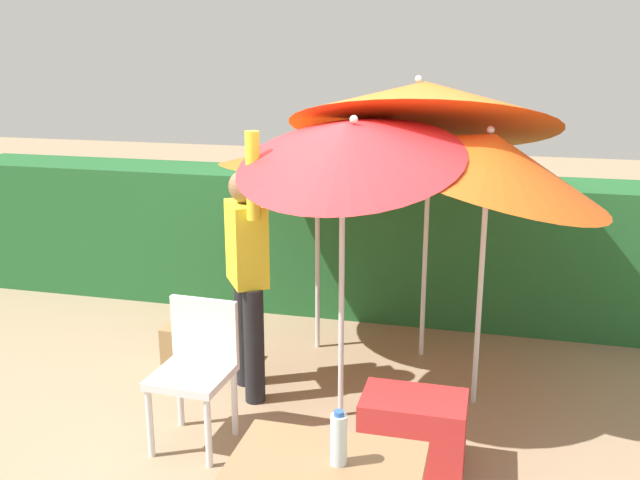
# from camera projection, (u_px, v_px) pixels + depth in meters

# --- Properties ---
(ground_plane) EXTENTS (24.00, 24.00, 0.00)m
(ground_plane) POSITION_uv_depth(u_px,v_px,m) (309.00, 405.00, 4.90)
(ground_plane) COLOR #9E8466
(hedge_row) EXTENTS (8.00, 0.70, 1.26)m
(hedge_row) POSITION_uv_depth(u_px,v_px,m) (364.00, 243.00, 6.53)
(hedge_row) COLOR #23602D
(hedge_row) RESTS_ON ground_plane
(umbrella_rainbow) EXTENTS (1.99, 1.99, 2.44)m
(umbrella_rainbow) POSITION_uv_depth(u_px,v_px,m) (424.00, 105.00, 5.19)
(umbrella_rainbow) COLOR silver
(umbrella_rainbow) RESTS_ON ground_plane
(umbrella_orange) EXTENTS (1.69, 1.67, 2.06)m
(umbrella_orange) POSITION_uv_depth(u_px,v_px,m) (489.00, 156.00, 4.54)
(umbrella_orange) COLOR silver
(umbrella_orange) RESTS_ON ground_plane
(umbrella_yellow) EXTENTS (1.50, 1.49, 1.84)m
(umbrella_yellow) POSITION_uv_depth(u_px,v_px,m) (316.00, 157.00, 5.45)
(umbrella_yellow) COLOR silver
(umbrella_yellow) RESTS_ON ground_plane
(umbrella_navy) EXTENTS (1.44, 1.42, 2.18)m
(umbrella_navy) POSITION_uv_depth(u_px,v_px,m) (348.00, 143.00, 4.28)
(umbrella_navy) COLOR silver
(umbrella_navy) RESTS_ON ground_plane
(person_vendor) EXTENTS (0.38, 0.51, 1.88)m
(person_vendor) POSITION_uv_depth(u_px,v_px,m) (247.00, 267.00, 4.85)
(person_vendor) COLOR black
(person_vendor) RESTS_ON ground_plane
(chair_plastic) EXTENTS (0.46, 0.46, 0.89)m
(chair_plastic) POSITION_uv_depth(u_px,v_px,m) (197.00, 364.00, 4.36)
(chair_plastic) COLOR silver
(chair_plastic) RESTS_ON ground_plane
(cooler_box) EXTENTS (0.59, 0.38, 0.47)m
(cooler_box) POSITION_uv_depth(u_px,v_px,m) (413.00, 434.00, 4.10)
(cooler_box) COLOR red
(cooler_box) RESTS_ON ground_plane
(crate_cardboard) EXTENTS (0.47, 0.36, 0.34)m
(crate_cardboard) POSITION_uv_depth(u_px,v_px,m) (199.00, 345.00, 5.46)
(crate_cardboard) COLOR #9E7A4C
(crate_cardboard) RESTS_ON ground_plane
(bottle_water) EXTENTS (0.07, 0.07, 0.24)m
(bottle_water) POSITION_uv_depth(u_px,v_px,m) (339.00, 439.00, 2.91)
(bottle_water) COLOR silver
(bottle_water) RESTS_ON folding_table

